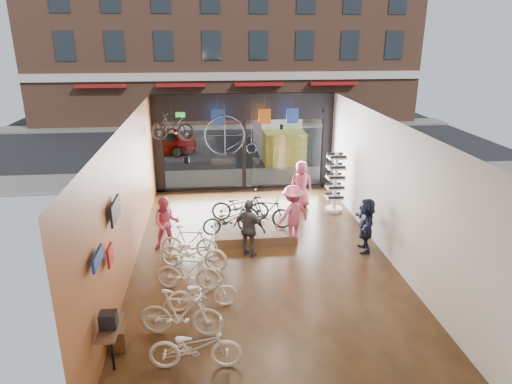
{
  "coord_description": "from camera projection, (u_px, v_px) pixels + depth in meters",
  "views": [
    {
      "loc": [
        -1.36,
        -11.46,
        5.96
      ],
      "look_at": [
        -0.01,
        1.4,
        1.44
      ],
      "focal_mm": 32.0,
      "sensor_mm": 36.0,
      "label": 1
    }
  ],
  "objects": [
    {
      "name": "display_bike_left",
      "position": [
        229.0,
        220.0,
        13.51
      ],
      "size": [
        1.68,
        0.86,
        0.84
      ],
      "primitive_type": "imported",
      "rotation": [
        0.0,
        0.0,
        1.77
      ],
      "color": "black",
      "rests_on": "display_platform"
    },
    {
      "name": "box_truck",
      "position": [
        278.0,
        133.0,
        23.01
      ],
      "size": [
        1.98,
        5.94,
        2.34
      ],
      "primitive_type": null,
      "color": "silver",
      "rests_on": "street_road"
    },
    {
      "name": "sidewalk_far",
      "position": [
        229.0,
        126.0,
        30.67
      ],
      "size": [
        30.0,
        2.0,
        0.12
      ],
      "primitive_type": "cube",
      "color": "slate",
      "rests_on": "ground"
    },
    {
      "name": "street_car",
      "position": [
        156.0,
        141.0,
        23.49
      ],
      "size": [
        4.09,
        1.64,
        1.39
      ],
      "primitive_type": "imported",
      "rotation": [
        0.0,
        0.0,
        -1.57
      ],
      "color": "gray",
      "rests_on": "street_road"
    },
    {
      "name": "opposite_building",
      "position": [
        225.0,
        17.0,
        30.73
      ],
      "size": [
        26.0,
        5.0,
        14.0
      ],
      "primitive_type": "cube",
      "color": "brown",
      "rests_on": "ground"
    },
    {
      "name": "display_bike_right",
      "position": [
        240.0,
        206.0,
        14.43
      ],
      "size": [
        1.87,
        0.81,
        0.95
      ],
      "primitive_type": "imported",
      "rotation": [
        0.0,
        0.0,
        1.47
      ],
      "color": "black",
      "rests_on": "display_platform"
    },
    {
      "name": "floor_bike_0",
      "position": [
        195.0,
        346.0,
        8.46
      ],
      "size": [
        1.78,
        0.73,
        0.92
      ],
      "primitive_type": "imported",
      "rotation": [
        0.0,
        0.0,
        1.5
      ],
      "color": "beige",
      "rests_on": "ground_plane"
    },
    {
      "name": "wall_merch",
      "position": [
        109.0,
        288.0,
        8.81
      ],
      "size": [
        0.4,
        2.4,
        2.6
      ],
      "primitive_type": null,
      "color": "navy",
      "rests_on": "wall_left"
    },
    {
      "name": "floor_bike_1",
      "position": [
        181.0,
        313.0,
        9.34
      ],
      "size": [
        1.82,
        0.82,
        1.06
      ],
      "primitive_type": "imported",
      "rotation": [
        0.0,
        0.0,
        1.38
      ],
      "color": "beige",
      "rests_on": "ground_plane"
    },
    {
      "name": "penny_farthing",
      "position": [
        233.0,
        136.0,
        16.11
      ],
      "size": [
        1.79,
        0.06,
        1.43
      ],
      "primitive_type": null,
      "color": "black",
      "rests_on": "ceiling"
    },
    {
      "name": "jersey_right",
      "position": [
        292.0,
        116.0,
        16.91
      ],
      "size": [
        0.45,
        0.03,
        0.55
      ],
      "primitive_type": "cube",
      "color": "#1E3F99",
      "rests_on": "ceiling"
    },
    {
      "name": "wall_back",
      "position": [
        310.0,
        330.0,
        6.58
      ],
      "size": [
        7.0,
        0.04,
        3.8
      ],
      "primitive_type": "cube",
      "color": "beige",
      "rests_on": "ground"
    },
    {
      "name": "hung_bike",
      "position": [
        172.0,
        127.0,
        15.58
      ],
      "size": [
        1.64,
        0.89,
        0.95
      ],
      "primitive_type": "imported",
      "rotation": [
        0.0,
        0.0,
        1.28
      ],
      "color": "black",
      "rests_on": "ceiling"
    },
    {
      "name": "floor_bike_4",
      "position": [
        193.0,
        252.0,
        12.04
      ],
      "size": [
        1.96,
        1.15,
        0.97
      ],
      "primitive_type": "imported",
      "rotation": [
        0.0,
        0.0,
        1.28
      ],
      "color": "beige",
      "rests_on": "ground_plane"
    },
    {
      "name": "wall_left",
      "position": [
        128.0,
        198.0,
        11.88
      ],
      "size": [
        0.04,
        12.0,
        3.8
      ],
      "primitive_type": "cube",
      "color": "brown",
      "rests_on": "ground"
    },
    {
      "name": "ground_plane",
      "position": [
        261.0,
        257.0,
        12.86
      ],
      "size": [
        7.0,
        12.0,
        0.04
      ],
      "primitive_type": "cube",
      "color": "black",
      "rests_on": "ground"
    },
    {
      "name": "floor_bike_3",
      "position": [
        188.0,
        272.0,
        11.04
      ],
      "size": [
        1.67,
        0.77,
        0.97
      ],
      "primitive_type": "imported",
      "rotation": [
        0.0,
        0.0,
        1.37
      ],
      "color": "beige",
      "rests_on": "ground_plane"
    },
    {
      "name": "customer_4",
      "position": [
        301.0,
        184.0,
        16.3
      ],
      "size": [
        0.84,
        0.56,
        1.69
      ],
      "primitive_type": "imported",
      "rotation": [
        0.0,
        0.0,
        3.17
      ],
      "color": "#CC4C72",
      "rests_on": "ground_plane"
    },
    {
      "name": "floor_bike_2",
      "position": [
        202.0,
        292.0,
        10.29
      ],
      "size": [
        1.64,
        0.75,
        0.83
      ],
      "primitive_type": "imported",
      "rotation": [
        0.0,
        0.0,
        1.7
      ],
      "color": "beige",
      "rests_on": "ground_plane"
    },
    {
      "name": "exit_sign",
      "position": [
        180.0,
        115.0,
        17.13
      ],
      "size": [
        0.35,
        0.06,
        0.18
      ],
      "primitive_type": "cube",
      "color": "#198C26",
      "rests_on": "storefront"
    },
    {
      "name": "ceiling",
      "position": [
        262.0,
        122.0,
        11.6
      ],
      "size": [
        7.0,
        12.0,
        0.04
      ],
      "primitive_type": "cube",
      "color": "black",
      "rests_on": "ground"
    },
    {
      "name": "storefront",
      "position": [
        244.0,
        142.0,
        17.86
      ],
      "size": [
        7.0,
        0.26,
        3.8
      ],
      "primitive_type": null,
      "color": "black",
      "rests_on": "ground"
    },
    {
      "name": "jersey_mid",
      "position": [
        265.0,
        116.0,
        16.8
      ],
      "size": [
        0.45,
        0.03,
        0.55
      ],
      "primitive_type": "cube",
      "color": "#CC5919",
      "rests_on": "ceiling"
    },
    {
      "name": "wall_right",
      "position": [
        388.0,
        188.0,
        12.58
      ],
      "size": [
        0.04,
        12.0,
        3.8
      ],
      "primitive_type": "cube",
      "color": "beige",
      "rests_on": "ground"
    },
    {
      "name": "customer_2",
      "position": [
        249.0,
        229.0,
        12.6
      ],
      "size": [
        1.05,
        0.88,
        1.68
      ],
      "primitive_type": "imported",
      "rotation": [
        0.0,
        0.0,
        2.56
      ],
      "color": "#3F3F44",
      "rests_on": "ground_plane"
    },
    {
      "name": "jersey_left",
      "position": [
        218.0,
        117.0,
        16.63
      ],
      "size": [
        0.45,
        0.03,
        0.55
      ],
      "primitive_type": "cube",
      "color": "#1E3F99",
      "rests_on": "ceiling"
    },
    {
      "name": "sidewalk_near",
      "position": [
        242.0,
        178.0,
        19.6
      ],
      "size": [
        30.0,
        2.4,
        0.12
      ],
      "primitive_type": "cube",
      "color": "slate",
      "rests_on": "ground"
    },
    {
      "name": "sunglasses_rack",
      "position": [
        335.0,
        183.0,
        15.81
      ],
      "size": [
        0.68,
        0.58,
        2.09
      ],
      "primitive_type": null,
      "rotation": [
        0.0,
        0.0,
        0.13
      ],
      "color": "white",
      "rests_on": "ground_plane"
    },
    {
      "name": "customer_5",
      "position": [
        366.0,
        225.0,
        12.97
      ],
      "size": [
        0.75,
        1.54,
        1.59
      ],
      "primitive_type": "imported",
      "rotation": [
        0.0,
        0.0,
        4.52
      ],
      "color": "#161C33",
      "rests_on": "ground_plane"
    },
    {
      "name": "display_platform",
      "position": [
        253.0,
        231.0,
        14.16
      ],
      "size": [
        2.4,
        1.8,
        0.3
      ],
      "primitive_type": "cube",
      "color": "brown",
      "rests_on": "ground_plane"
    },
    {
      "name": "street_road",
      "position": [
        232.0,
        140.0,
        26.94
      ],
      "size": [
        30.0,
        18.0,
        0.02
      ],
      "primitive_type": "cube",
      "color": "black",
      "rests_on": "ground"
    },
    {
      "name": "display_bike_mid",
      "position": [
        265.0,
        212.0,
        13.88
      ],
      "size": [
        1.72,
        0.88,
        1.0
      ],
      "primitive_type": "imported",
      "rotation": [
        0.0,
        0.0,
        1.31
      ],
      "color": "black",
      "rests_on": "display_platform"
    },
    {
      "name": "customer_1",
      "position": [
        166.0,
        223.0,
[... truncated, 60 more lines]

